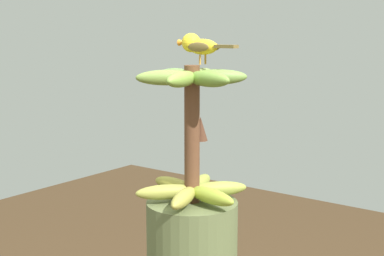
{
  "coord_description": "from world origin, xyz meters",
  "views": [
    {
      "loc": [
        0.81,
        -1.07,
        1.64
      ],
      "look_at": [
        0.0,
        0.0,
        1.42
      ],
      "focal_mm": 52.23,
      "sensor_mm": 36.0,
      "label": 1
    }
  ],
  "objects": [
    {
      "name": "perched_bird",
      "position": [
        -0.01,
        0.04,
        1.62
      ],
      "size": [
        0.18,
        0.05,
        0.08
      ],
      "color": "#C68933",
      "rests_on": "banana_bunch"
    },
    {
      "name": "banana_bunch",
      "position": [
        -0.0,
        0.0,
        1.4
      ],
      "size": [
        0.28,
        0.28,
        0.34
      ],
      "color": "brown",
      "rests_on": "banana_tree"
    }
  ]
}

